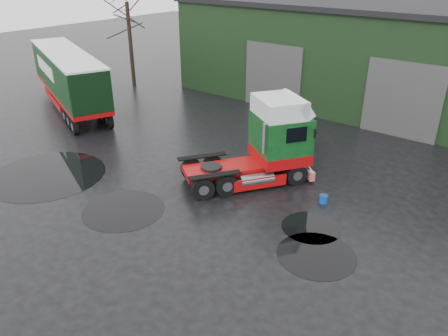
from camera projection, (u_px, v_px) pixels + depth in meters
The scene contains 11 objects.
ground at pixel (198, 240), 14.96m from camera, with size 100.00×100.00×0.00m, color black.
warehouse at pixel (439, 59), 26.56m from camera, with size 32.40×12.40×6.30m.
hero_tractor at pixel (244, 142), 18.10m from camera, with size 2.49×5.87×3.65m, color #0D3C15, non-canonical shape.
trailer_left at pixel (69, 80), 27.34m from camera, with size 2.35×11.48×3.57m, color silver, non-canonical shape.
wash_bucket at pixel (323, 199), 17.21m from camera, with size 0.34×0.34×0.32m, color #073AA8.
tree_left at pixel (129, 27), 31.06m from camera, with size 4.40×4.40×8.50m, color black, non-canonical shape.
tree_back_a at pixel (376, 9), 37.39m from camera, with size 4.40×4.40×9.50m, color black, non-canonical shape.
puddle_0 at pixel (124, 210), 16.76m from camera, with size 3.15×3.15×0.01m, color black.
puddle_1 at pixel (316, 255), 14.22m from camera, with size 2.61×2.61×0.01m, color black.
puddle_2 at pixel (47, 175), 19.44m from camera, with size 5.08×5.08×0.01m, color black.
puddle_4 at pixel (311, 227), 15.68m from camera, with size 2.16×2.16×0.01m, color black.
Camera 1 is at (8.39, -9.13, 8.77)m, focal length 35.00 mm.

